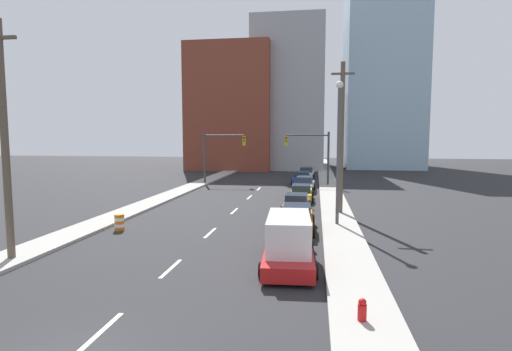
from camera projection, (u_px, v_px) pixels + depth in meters
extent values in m
cube|color=#9E9B93|center=(217.00, 176.00, 55.04)|extent=(2.18, 90.73, 0.17)
cube|color=#9E9B93|center=(327.00, 178.00, 52.84)|extent=(2.18, 90.73, 0.17)
cube|color=beige|center=(101.00, 332.00, 11.25)|extent=(0.16, 2.40, 0.01)
cube|color=beige|center=(171.00, 268.00, 16.69)|extent=(0.16, 2.40, 0.01)
cube|color=beige|center=(210.00, 233.00, 22.90)|extent=(0.16, 2.40, 0.01)
cube|color=beige|center=(234.00, 211.00, 29.69)|extent=(0.16, 2.40, 0.01)
cube|color=beige|center=(249.00, 197.00, 36.49)|extent=(0.16, 2.40, 0.01)
cube|color=beige|center=(259.00, 189.00, 42.40)|extent=(0.16, 2.40, 0.01)
cube|color=brown|center=(235.00, 110.00, 70.71)|extent=(14.00, 16.00, 20.75)
cube|color=#99999E|center=(290.00, 99.00, 73.04)|extent=(12.00, 20.00, 25.09)
cube|color=#99B7CC|center=(380.00, 76.00, 74.16)|extent=(13.00, 20.00, 33.54)
cylinder|color=#38383D|center=(205.00, 158.00, 46.74)|extent=(0.24, 0.24, 6.09)
cylinder|color=#38383D|center=(224.00, 135.00, 46.14)|extent=(4.71, 0.16, 0.16)
cube|color=#B79319|center=(244.00, 141.00, 45.85)|extent=(0.34, 0.32, 1.10)
cylinder|color=#4C0C0C|center=(244.00, 138.00, 45.65)|extent=(0.22, 0.04, 0.22)
cylinder|color=#593F0C|center=(244.00, 141.00, 45.68)|extent=(0.22, 0.04, 0.22)
cylinder|color=#26E53F|center=(244.00, 144.00, 45.72)|extent=(0.22, 0.04, 0.22)
cylinder|color=#38383D|center=(328.00, 159.00, 44.64)|extent=(0.24, 0.24, 6.09)
cylinder|color=#38383D|center=(307.00, 135.00, 44.73)|extent=(4.71, 0.16, 0.16)
cube|color=#B79319|center=(286.00, 141.00, 45.14)|extent=(0.34, 0.32, 1.10)
cylinder|color=#4C0C0C|center=(286.00, 138.00, 44.94)|extent=(0.22, 0.04, 0.22)
cylinder|color=#593F0C|center=(286.00, 141.00, 44.97)|extent=(0.22, 0.04, 0.22)
cylinder|color=#26E53F|center=(286.00, 144.00, 45.00)|extent=(0.22, 0.04, 0.22)
cylinder|color=brown|center=(5.00, 143.00, 17.16)|extent=(0.32, 0.32, 10.43)
cylinder|color=brown|center=(342.00, 140.00, 27.82)|extent=(0.32, 0.32, 10.63)
cube|color=brown|center=(343.00, 74.00, 27.39)|extent=(1.60, 0.14, 0.14)
cylinder|color=orange|center=(120.00, 229.00, 23.56)|extent=(0.56, 0.56, 0.19)
cylinder|color=white|center=(120.00, 225.00, 23.54)|extent=(0.56, 0.56, 0.19)
cylinder|color=orange|center=(119.00, 222.00, 23.53)|extent=(0.56, 0.56, 0.19)
cylinder|color=white|center=(119.00, 219.00, 23.51)|extent=(0.56, 0.56, 0.19)
cylinder|color=orange|center=(119.00, 216.00, 23.49)|extent=(0.56, 0.56, 0.19)
cylinder|color=#4C4C51|center=(338.00, 159.00, 24.17)|extent=(0.20, 0.20, 8.37)
sphere|color=white|center=(340.00, 85.00, 23.75)|extent=(0.44, 0.44, 0.44)
cylinder|color=red|center=(362.00, 315.00, 11.56)|extent=(0.26, 0.26, 0.65)
sphere|color=red|center=(362.00, 302.00, 11.52)|extent=(0.23, 0.23, 0.23)
cube|color=red|center=(289.00, 253.00, 17.36)|extent=(2.36, 6.21, 0.59)
cube|color=silver|center=(289.00, 232.00, 16.97)|extent=(1.99, 3.88, 1.40)
cylinder|color=black|center=(268.00, 244.00, 19.35)|extent=(0.25, 0.61, 0.60)
cylinder|color=black|center=(311.00, 245.00, 19.16)|extent=(0.25, 0.61, 0.60)
cylinder|color=black|center=(261.00, 270.00, 15.60)|extent=(0.25, 0.61, 0.60)
cylinder|color=black|center=(315.00, 271.00, 15.41)|extent=(0.25, 0.61, 0.60)
cube|color=orange|center=(297.00, 222.00, 23.29)|extent=(1.82, 4.69, 0.70)
cube|color=#1E2838|center=(297.00, 210.00, 23.23)|extent=(1.58, 2.12, 0.65)
cylinder|color=black|center=(283.00, 220.00, 24.86)|extent=(0.23, 0.72, 0.71)
cylinder|color=black|center=(313.00, 220.00, 24.61)|extent=(0.23, 0.72, 0.71)
cylinder|color=black|center=(280.00, 230.00, 22.01)|extent=(0.23, 0.72, 0.71)
cylinder|color=black|center=(313.00, 231.00, 21.76)|extent=(0.23, 0.72, 0.71)
cube|color=brown|center=(297.00, 206.00, 29.10)|extent=(1.85, 4.42, 0.60)
cube|color=#1E2838|center=(297.00, 198.00, 29.04)|extent=(1.58, 2.01, 0.57)
cylinder|color=black|center=(286.00, 204.00, 30.60)|extent=(0.24, 0.69, 0.68)
cylinder|color=black|center=(310.00, 205.00, 30.29)|extent=(0.24, 0.69, 0.68)
cylinder|color=black|center=(282.00, 211.00, 27.94)|extent=(0.24, 0.69, 0.68)
cylinder|color=black|center=(308.00, 212.00, 27.63)|extent=(0.24, 0.69, 0.68)
cube|color=gold|center=(301.00, 195.00, 34.50)|extent=(1.81, 4.66, 0.63)
cube|color=#1E2838|center=(301.00, 188.00, 34.44)|extent=(1.58, 2.10, 0.59)
cylinder|color=black|center=(291.00, 194.00, 36.06)|extent=(0.22, 0.65, 0.65)
cylinder|color=black|center=(312.00, 195.00, 35.80)|extent=(0.22, 0.65, 0.65)
cylinder|color=black|center=(290.00, 199.00, 33.22)|extent=(0.22, 0.65, 0.65)
cylinder|color=black|center=(312.00, 200.00, 32.96)|extent=(0.22, 0.65, 0.65)
cube|color=#B2B2BC|center=(304.00, 186.00, 40.21)|extent=(1.97, 4.88, 0.71)
cube|color=#1E2838|center=(305.00, 180.00, 40.15)|extent=(1.63, 2.23, 0.65)
cylinder|color=black|center=(297.00, 186.00, 41.86)|extent=(0.25, 0.67, 0.66)
cylinder|color=black|center=(314.00, 187.00, 41.51)|extent=(0.25, 0.67, 0.66)
cylinder|color=black|center=(294.00, 190.00, 38.96)|extent=(0.25, 0.67, 0.66)
cylinder|color=black|center=(313.00, 191.00, 38.60)|extent=(0.25, 0.67, 0.66)
cube|color=navy|center=(302.00, 180.00, 46.72)|extent=(2.05, 4.49, 0.65)
cube|color=#1E2838|center=(302.00, 174.00, 46.66)|extent=(1.74, 2.05, 0.61)
cylinder|color=black|center=(294.00, 180.00, 48.26)|extent=(0.25, 0.72, 0.71)
cylinder|color=black|center=(311.00, 180.00, 47.90)|extent=(0.25, 0.72, 0.71)
cylinder|color=black|center=(292.00, 182.00, 45.57)|extent=(0.25, 0.72, 0.71)
cylinder|color=black|center=(310.00, 183.00, 45.21)|extent=(0.25, 0.72, 0.71)
cube|color=silver|center=(306.00, 175.00, 53.19)|extent=(1.97, 4.62, 0.69)
cube|color=#1E2838|center=(306.00, 170.00, 53.13)|extent=(1.63, 2.12, 0.62)
cylinder|color=black|center=(301.00, 175.00, 54.76)|extent=(0.25, 0.63, 0.62)
cylinder|color=black|center=(314.00, 175.00, 54.40)|extent=(0.25, 0.63, 0.62)
cylinder|color=black|center=(299.00, 177.00, 52.02)|extent=(0.25, 0.63, 0.62)
cylinder|color=black|center=(313.00, 177.00, 51.66)|extent=(0.25, 0.63, 0.62)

